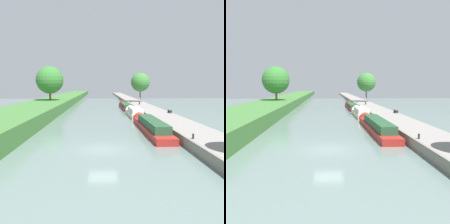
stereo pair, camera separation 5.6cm
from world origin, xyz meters
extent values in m
plane|color=slate|center=(0.00, 0.00, 0.00)|extent=(160.00, 160.00, 0.00)
cube|color=gray|center=(9.60, 0.00, 0.42)|extent=(4.28, 260.00, 0.84)
cube|color=gray|center=(7.33, 0.00, 0.45)|extent=(0.25, 260.00, 0.89)
cube|color=maroon|center=(5.75, 7.97, 0.34)|extent=(2.02, 15.15, 0.69)
cube|color=#234C2D|center=(5.75, 7.21, 1.11)|extent=(1.66, 10.60, 0.84)
cone|color=maroon|center=(5.75, 16.15, 0.34)|extent=(1.92, 1.21, 1.92)
cube|color=beige|center=(5.81, 22.29, 0.40)|extent=(2.13, 9.80, 0.79)
cube|color=silver|center=(5.81, 21.80, 1.17)|extent=(1.75, 6.86, 0.76)
cone|color=beige|center=(5.81, 27.83, 0.40)|extent=(2.03, 1.28, 2.03)
cube|color=maroon|center=(5.74, 36.62, 0.30)|extent=(2.19, 14.32, 0.61)
cube|color=#234C2D|center=(5.74, 35.91, 0.91)|extent=(1.80, 10.03, 0.61)
cone|color=maroon|center=(5.74, 44.44, 0.30)|extent=(2.08, 1.31, 2.08)
cylinder|color=#4C3828|center=(10.78, 47.73, 2.81)|extent=(0.32, 0.32, 3.94)
sphere|color=#387533|center=(10.78, 47.73, 6.20)|extent=(5.14, 5.14, 5.14)
cylinder|color=brown|center=(-11.75, 37.42, 3.38)|extent=(0.48, 0.48, 2.96)
sphere|color=#33702D|center=(-11.75, 37.42, 6.58)|extent=(6.25, 6.25, 6.25)
cylinder|color=#282D42|center=(9.04, 37.56, 1.25)|extent=(0.26, 0.26, 0.82)
cylinder|color=tan|center=(9.04, 37.56, 1.97)|extent=(0.34, 0.34, 0.62)
sphere|color=tan|center=(9.04, 37.56, 2.39)|extent=(0.22, 0.22, 0.22)
cylinder|color=black|center=(7.75, -0.21, 1.07)|extent=(0.16, 0.16, 0.45)
cylinder|color=black|center=(7.75, 44.01, 1.07)|extent=(0.16, 0.16, 0.45)
cube|color=#333338|center=(11.29, 19.10, 1.05)|extent=(0.40, 0.08, 0.41)
cube|color=#333338|center=(11.29, 20.30, 1.05)|extent=(0.40, 0.08, 0.41)
cube|color=#38383D|center=(11.29, 19.70, 1.28)|extent=(0.44, 1.50, 0.06)
camera|label=1|loc=(-0.19, -20.96, 5.45)|focal=40.16mm
camera|label=2|loc=(-0.13, -20.96, 5.45)|focal=40.16mm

